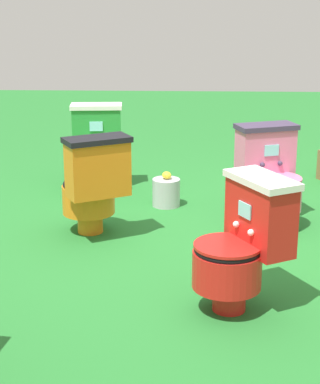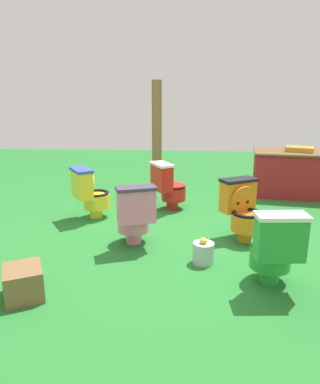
{
  "view_description": "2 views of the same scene",
  "coord_description": "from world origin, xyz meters",
  "px_view_note": "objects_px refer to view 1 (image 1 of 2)",
  "views": [
    {
      "loc": [
        0.21,
        4.3,
        1.66
      ],
      "look_at": [
        0.38,
        0.07,
        0.37
      ],
      "focal_mm": 62.34,
      "sensor_mm": 36.0,
      "label": 1
    },
    {
      "loc": [
        0.17,
        -4.13,
        1.68
      ],
      "look_at": [
        -0.15,
        0.08,
        0.52
      ],
      "focal_mm": 32.94,
      "sensor_mm": 36.0,
      "label": 2
    }
  ],
  "objects_px": {
    "toilet_red": "(242,244)",
    "toilet_pink": "(271,176)",
    "lemon_bucket": "(166,192)",
    "toilet_green": "(97,148)",
    "toilet_orange": "(93,184)"
  },
  "relations": [
    {
      "from": "toilet_red",
      "to": "toilet_pink",
      "type": "distance_m",
      "value": 1.39
    },
    {
      "from": "toilet_red",
      "to": "lemon_bucket",
      "type": "relative_size",
      "value": 2.63
    },
    {
      "from": "toilet_green",
      "to": "lemon_bucket",
      "type": "height_order",
      "value": "toilet_green"
    },
    {
      "from": "toilet_red",
      "to": "toilet_green",
      "type": "relative_size",
      "value": 1.0
    },
    {
      "from": "lemon_bucket",
      "to": "toilet_red",
      "type": "bearing_deg",
      "value": 104.62
    },
    {
      "from": "toilet_pink",
      "to": "lemon_bucket",
      "type": "height_order",
      "value": "toilet_pink"
    },
    {
      "from": "toilet_orange",
      "to": "toilet_green",
      "type": "xyz_separation_m",
      "value": [
        0.12,
        -1.1,
        -0.0
      ]
    },
    {
      "from": "toilet_orange",
      "to": "lemon_bucket",
      "type": "xyz_separation_m",
      "value": [
        -0.49,
        -0.69,
        -0.26
      ]
    },
    {
      "from": "toilet_red",
      "to": "toilet_green",
      "type": "xyz_separation_m",
      "value": [
        1.06,
        -2.17,
        0.0
      ]
    },
    {
      "from": "toilet_red",
      "to": "lemon_bucket",
      "type": "bearing_deg",
      "value": -14.29
    },
    {
      "from": "toilet_pink",
      "to": "toilet_green",
      "type": "xyz_separation_m",
      "value": [
        1.37,
        -0.81,
        0.0
      ]
    },
    {
      "from": "toilet_pink",
      "to": "toilet_red",
      "type": "bearing_deg",
      "value": 57.73
    },
    {
      "from": "toilet_red",
      "to": "toilet_green",
      "type": "bearing_deg",
      "value": -2.8
    },
    {
      "from": "toilet_green",
      "to": "lemon_bucket",
      "type": "bearing_deg",
      "value": 140.77
    },
    {
      "from": "toilet_red",
      "to": "toilet_pink",
      "type": "xyz_separation_m",
      "value": [
        -0.31,
        -1.35,
        0.0
      ]
    }
  ]
}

